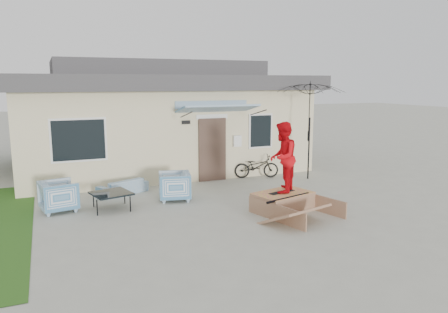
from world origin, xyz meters
name	(u,v)px	position (x,y,z in m)	size (l,w,h in m)	color
ground	(242,224)	(0.00, 0.00, 0.00)	(90.00, 90.00, 0.00)	#A4A496
grass_strip	(0,227)	(-5.20, 2.00, 0.00)	(1.40, 8.00, 0.01)	#255218
house	(156,116)	(0.00, 7.99, 1.94)	(10.80, 8.49, 4.10)	beige
loveseat	(123,184)	(-2.08, 3.91, 0.29)	(1.48, 0.43, 0.58)	teal
armchair_left	(59,194)	(-3.88, 2.79, 0.44)	(0.85, 0.80, 0.88)	teal
armchair_right	(174,185)	(-0.85, 2.66, 0.44)	(0.85, 0.80, 0.88)	teal
coffee_table	(111,201)	(-2.62, 2.41, 0.23)	(0.92, 0.92, 0.45)	black
bicycle	(256,164)	(2.56, 4.27, 0.49)	(0.54, 1.54, 0.98)	black
patio_umbrella	(310,128)	(4.11, 3.43, 1.75)	(2.50, 2.35, 2.20)	black
skate_ramp	(283,202)	(1.41, 0.56, 0.24)	(1.43, 1.91, 0.48)	#8C6248
skateboard	(282,192)	(1.40, 0.60, 0.50)	(0.78, 0.20, 0.05)	black
skater	(283,156)	(1.40, 0.60, 1.43)	(0.88, 0.68, 1.80)	red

